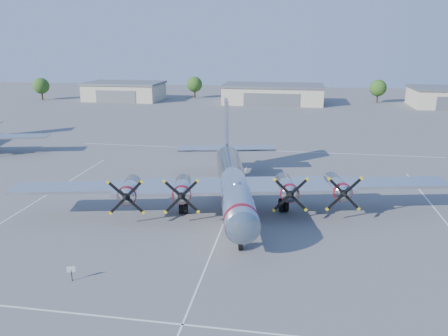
% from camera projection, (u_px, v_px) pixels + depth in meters
% --- Properties ---
extents(ground, '(260.00, 260.00, 0.00)m').
position_uv_depth(ground, '(232.00, 203.00, 48.89)').
color(ground, '#58585A').
rests_on(ground, ground).
extents(parking_lines, '(60.00, 50.08, 0.01)m').
position_uv_depth(parking_lines, '(230.00, 209.00, 47.24)').
color(parking_lines, silver).
rests_on(parking_lines, ground).
extents(hangar_west, '(22.60, 14.60, 5.40)m').
position_uv_depth(hangar_west, '(125.00, 91.00, 132.71)').
color(hangar_west, '#B6AD91').
rests_on(hangar_west, ground).
extents(hangar_center, '(28.60, 14.60, 5.40)m').
position_uv_depth(hangar_center, '(273.00, 94.00, 125.74)').
color(hangar_center, '#B6AD91').
rests_on(hangar_center, ground).
extents(tree_far_west, '(4.80, 4.80, 6.64)m').
position_uv_depth(tree_far_west, '(41.00, 86.00, 132.41)').
color(tree_far_west, '#382619').
rests_on(tree_far_west, ground).
extents(tree_west, '(4.80, 4.80, 6.64)m').
position_uv_depth(tree_west, '(195.00, 84.00, 136.80)').
color(tree_west, '#382619').
rests_on(tree_west, ground).
extents(tree_east, '(4.80, 4.80, 6.64)m').
position_uv_depth(tree_east, '(378.00, 88.00, 126.37)').
color(tree_east, '#382619').
rests_on(tree_east, ground).
extents(main_bomber_b29, '(50.55, 39.55, 9.98)m').
position_uv_depth(main_bomber_b29, '(233.00, 206.00, 48.27)').
color(main_bomber_b29, silver).
rests_on(main_bomber_b29, ground).
extents(info_placard, '(0.60, 0.28, 1.20)m').
position_uv_depth(info_placard, '(71.00, 271.00, 32.95)').
color(info_placard, black).
rests_on(info_placard, ground).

